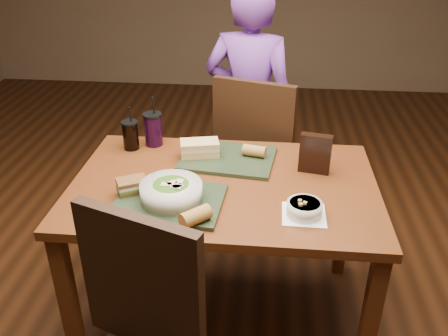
{
  "coord_description": "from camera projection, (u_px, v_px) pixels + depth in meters",
  "views": [
    {
      "loc": [
        0.17,
        -1.74,
        1.77
      ],
      "look_at": [
        0.0,
        0.0,
        0.82
      ],
      "focal_mm": 38.0,
      "sensor_mm": 36.0,
      "label": 1
    }
  ],
  "objects": [
    {
      "name": "baguette_near",
      "position": [
        195.0,
        216.0,
        1.72
      ],
      "size": [
        0.12,
        0.12,
        0.06
      ],
      "primitive_type": "cylinder",
      "rotation": [
        0.0,
        1.57,
        0.75
      ],
      "color": "#AD7533",
      "rests_on": "tray_near"
    },
    {
      "name": "sandwich_near",
      "position": [
        132.0,
        185.0,
        1.91
      ],
      "size": [
        0.14,
        0.13,
        0.06
      ],
      "color": "#593819",
      "rests_on": "tray_near"
    },
    {
      "name": "tray_near",
      "position": [
        169.0,
        201.0,
        1.87
      ],
      "size": [
        0.44,
        0.35,
        0.02
      ],
      "primitive_type": "cube",
      "rotation": [
        0.0,
        0.0,
        -0.07
      ],
      "color": "#212D1A",
      "rests_on": "dining_table"
    },
    {
      "name": "ground",
      "position": [
        224.0,
        311.0,
        2.38
      ],
      "size": [
        6.0,
        6.0,
        0.0
      ],
      "primitive_type": "plane",
      "color": "#381C0B",
      "rests_on": "ground"
    },
    {
      "name": "chair_far",
      "position": [
        253.0,
        153.0,
        2.68
      ],
      "size": [
        0.56,
        0.57,
        1.02
      ],
      "color": "black",
      "rests_on": "ground"
    },
    {
      "name": "tray_far",
      "position": [
        228.0,
        158.0,
        2.2
      ],
      "size": [
        0.46,
        0.37,
        0.02
      ],
      "primitive_type": "cube",
      "rotation": [
        0.0,
        0.0,
        -0.12
      ],
      "color": "#212D1A",
      "rests_on": "dining_table"
    },
    {
      "name": "chip_bag",
      "position": [
        315.0,
        154.0,
        2.07
      ],
      "size": [
        0.14,
        0.07,
        0.18
      ],
      "primitive_type": "cube",
      "rotation": [
        0.0,
        0.0,
        -0.2
      ],
      "color": "black",
      "rests_on": "dining_table"
    },
    {
      "name": "baguette_far",
      "position": [
        254.0,
        151.0,
        2.19
      ],
      "size": [
        0.12,
        0.08,
        0.05
      ],
      "primitive_type": "cylinder",
      "rotation": [
        0.0,
        1.57,
        -0.22
      ],
      "color": "#AD7533",
      "rests_on": "tray_far"
    },
    {
      "name": "cup_berry",
      "position": [
        153.0,
        129.0,
        2.32
      ],
      "size": [
        0.09,
        0.09,
        0.25
      ],
      "color": "black",
      "rests_on": "dining_table"
    },
    {
      "name": "salad_bowl",
      "position": [
        171.0,
        191.0,
        1.85
      ],
      "size": [
        0.24,
        0.24,
        0.08
      ],
      "color": "silver",
      "rests_on": "tray_near"
    },
    {
      "name": "sandwich_far",
      "position": [
        200.0,
        148.0,
        2.2
      ],
      "size": [
        0.19,
        0.13,
        0.07
      ],
      "color": "tan",
      "rests_on": "tray_far"
    },
    {
      "name": "dining_table",
      "position": [
        224.0,
        200.0,
        2.07
      ],
      "size": [
        1.3,
        0.85,
        0.75
      ],
      "color": "#5B2D12",
      "rests_on": "ground"
    },
    {
      "name": "soup_bowl",
      "position": [
        304.0,
        208.0,
        1.79
      ],
      "size": [
        0.17,
        0.17,
        0.07
      ],
      "color": "white",
      "rests_on": "dining_table"
    },
    {
      "name": "diner",
      "position": [
        249.0,
        108.0,
        2.81
      ],
      "size": [
        0.6,
        0.46,
        1.48
      ],
      "primitive_type": "imported",
      "rotation": [
        0.0,
        0.0,
        2.94
      ],
      "color": "#6D3593",
      "rests_on": "ground"
    },
    {
      "name": "cup_cola",
      "position": [
        131.0,
        135.0,
        2.28
      ],
      "size": [
        0.08,
        0.08,
        0.22
      ],
      "color": "black",
      "rests_on": "dining_table"
    }
  ]
}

